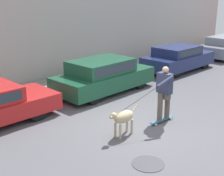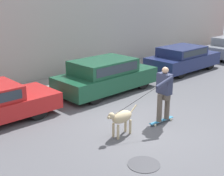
{
  "view_description": "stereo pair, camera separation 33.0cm",
  "coord_description": "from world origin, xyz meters",
  "px_view_note": "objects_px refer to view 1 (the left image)",
  "views": [
    {
      "loc": [
        -6.7,
        -5.51,
        3.87
      ],
      "look_at": [
        -0.13,
        1.29,
        0.95
      ],
      "focal_mm": 50.0,
      "sensor_mm": 36.0,
      "label": 1
    },
    {
      "loc": [
        -6.46,
        -5.73,
        3.87
      ],
      "look_at": [
        -0.13,
        1.29,
        0.95
      ],
      "focal_mm": 50.0,
      "sensor_mm": 36.0,
      "label": 2
    }
  ],
  "objects_px": {
    "skateboarder": "(164,91)",
    "parked_car_1": "(103,76)",
    "dog": "(123,118)",
    "parked_car_2": "(178,58)"
  },
  "relations": [
    {
      "from": "parked_car_1",
      "to": "dog",
      "type": "height_order",
      "value": "parked_car_1"
    },
    {
      "from": "parked_car_1",
      "to": "dog",
      "type": "xyz_separation_m",
      "value": [
        -2.33,
        -3.35,
        -0.12
      ]
    },
    {
      "from": "parked_car_1",
      "to": "parked_car_2",
      "type": "bearing_deg",
      "value": -1.93
    },
    {
      "from": "dog",
      "to": "skateboarder",
      "type": "bearing_deg",
      "value": 169.97
    },
    {
      "from": "dog",
      "to": "skateboarder",
      "type": "relative_size",
      "value": 0.48
    },
    {
      "from": "parked_car_2",
      "to": "dog",
      "type": "xyz_separation_m",
      "value": [
        -7.52,
        -3.35,
        -0.09
      ]
    },
    {
      "from": "parked_car_2",
      "to": "dog",
      "type": "relative_size",
      "value": 3.64
    },
    {
      "from": "skateboarder",
      "to": "parked_car_1",
      "type": "bearing_deg",
      "value": -98.44
    },
    {
      "from": "parked_car_2",
      "to": "skateboarder",
      "type": "height_order",
      "value": "skateboarder"
    },
    {
      "from": "skateboarder",
      "to": "dog",
      "type": "bearing_deg",
      "value": -3.26
    }
  ]
}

